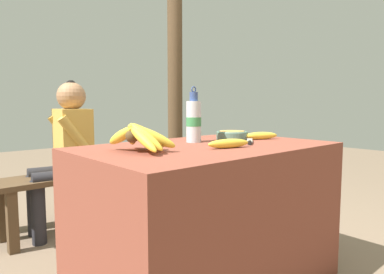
# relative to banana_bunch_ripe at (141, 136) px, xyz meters

# --- Properties ---
(market_counter) EXTENTS (1.23, 0.76, 0.71)m
(market_counter) POSITION_rel_banana_bunch_ripe_xyz_m (0.37, -0.02, -0.42)
(market_counter) COLOR brown
(market_counter) RESTS_ON ground_plane
(banana_bunch_ripe) EXTENTS (0.21, 0.33, 0.14)m
(banana_bunch_ripe) POSITION_rel_banana_bunch_ripe_xyz_m (0.00, 0.00, 0.00)
(banana_bunch_ripe) COLOR #4C381E
(banana_bunch_ripe) RESTS_ON market_counter
(serving_bowl) EXTENTS (0.18, 0.18, 0.05)m
(serving_bowl) POSITION_rel_banana_bunch_ripe_xyz_m (0.66, 0.09, -0.04)
(serving_bowl) COLOR #4C6B5B
(serving_bowl) RESTS_ON market_counter
(water_bottle) EXTENTS (0.08, 0.08, 0.29)m
(water_bottle) POSITION_rel_banana_bunch_ripe_xyz_m (0.41, 0.12, 0.05)
(water_bottle) COLOR silver
(water_bottle) RESTS_ON market_counter
(loose_banana_front) EXTENTS (0.22, 0.10, 0.04)m
(loose_banana_front) POSITION_rel_banana_bunch_ripe_xyz_m (0.36, -0.17, -0.05)
(loose_banana_front) COLOR gold
(loose_banana_front) RESTS_ON market_counter
(loose_banana_side) EXTENTS (0.21, 0.12, 0.04)m
(loose_banana_side) POSITION_rel_banana_bunch_ripe_xyz_m (0.78, -0.03, -0.05)
(loose_banana_side) COLOR gold
(loose_banana_side) RESTS_ON market_counter
(knife) EXTENTS (0.19, 0.16, 0.02)m
(knife) POSITION_rel_banana_bunch_ripe_xyz_m (0.58, -0.11, -0.06)
(knife) COLOR #BCBCC1
(knife) RESTS_ON market_counter
(wooden_bench) EXTENTS (1.52, 0.32, 0.42)m
(wooden_bench) POSITION_rel_banana_bunch_ripe_xyz_m (0.40, 1.16, -0.43)
(wooden_bench) COLOR #4C3823
(wooden_bench) RESTS_ON ground_plane
(seated_vendor) EXTENTS (0.43, 0.41, 1.08)m
(seated_vendor) POSITION_rel_banana_bunch_ripe_xyz_m (0.13, 1.14, -0.16)
(seated_vendor) COLOR #232328
(seated_vendor) RESTS_ON ground_plane
(banana_bunch_green) EXTENTS (0.19, 0.32, 0.16)m
(banana_bunch_green) POSITION_rel_banana_bunch_ripe_xyz_m (0.86, 1.16, -0.29)
(banana_bunch_green) COLOR #4C381E
(banana_bunch_green) RESTS_ON wooden_bench
(support_post_far) EXTENTS (0.15, 0.15, 2.67)m
(support_post_far) POSITION_rel_banana_bunch_ripe_xyz_m (1.42, 1.53, 0.56)
(support_post_far) COLOR #4C3823
(support_post_far) RESTS_ON ground_plane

